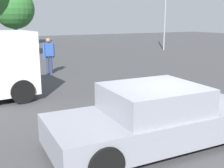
{
  "coord_description": "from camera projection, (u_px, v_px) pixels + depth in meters",
  "views": [
    {
      "loc": [
        -3.72,
        -4.53,
        2.61
      ],
      "look_at": [
        -0.24,
        1.95,
        0.9
      ],
      "focal_mm": 44.96,
      "sensor_mm": 36.0,
      "label": 1
    }
  ],
  "objects": [
    {
      "name": "ground_plane",
      "position": [
        163.0,
        140.0,
        6.19
      ],
      "size": [
        80.0,
        80.0,
        0.0
      ],
      "primitive_type": "plane",
      "color": "#424244"
    },
    {
      "name": "sedan_foreground",
      "position": [
        156.0,
        117.0,
        5.9
      ],
      "size": [
        4.66,
        2.07,
        1.28
      ],
      "rotation": [
        0.0,
        0.0,
        -0.04
      ],
      "color": "gray",
      "rests_on": "ground_plane"
    },
    {
      "name": "pedestrian",
      "position": [
        49.0,
        53.0,
        13.38
      ],
      "size": [
        0.57,
        0.28,
        1.74
      ],
      "rotation": [
        0.0,
        0.0,
        4.82
      ],
      "color": "navy",
      "rests_on": "ground_plane"
    },
    {
      "name": "tree_far_right",
      "position": [
        14.0,
        9.0,
        28.09
      ],
      "size": [
        4.0,
        4.0,
        5.61
      ],
      "color": "brown",
      "rests_on": "ground_plane"
    }
  ]
}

